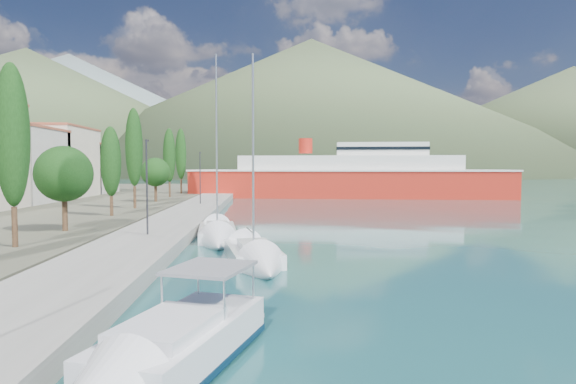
{
  "coord_description": "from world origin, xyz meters",
  "views": [
    {
      "loc": [
        -1.59,
        -16.86,
        5.12
      ],
      "look_at": [
        0.0,
        14.0,
        3.5
      ],
      "focal_mm": 30.0,
      "sensor_mm": 36.0,
      "label": 1
    }
  ],
  "objects": [
    {
      "name": "tree_row",
      "position": [
        -15.28,
        31.6,
        5.86
      ],
      "size": [
        3.85,
        62.75,
        10.8
      ],
      "color": "#47301E",
      "rests_on": "land_strip"
    },
    {
      "name": "hills_near",
      "position": [
        98.04,
        372.5,
        49.18
      ],
      "size": [
        1010.0,
        520.0,
        115.0
      ],
      "color": "#495A38",
      "rests_on": "ground"
    },
    {
      "name": "quay",
      "position": [
        -9.0,
        26.0,
        0.4
      ],
      "size": [
        5.0,
        88.0,
        0.8
      ],
      "primitive_type": "cube",
      "color": "gray",
      "rests_on": "ground"
    },
    {
      "name": "sailboat_near",
      "position": [
        -1.84,
        7.32,
        0.32
      ],
      "size": [
        3.93,
        8.72,
        12.08
      ],
      "color": "silver",
      "rests_on": "ground"
    },
    {
      "name": "ferry",
      "position": [
        12.99,
        63.73,
        3.19
      ],
      "size": [
        53.77,
        18.75,
        10.47
      ],
      "color": "red",
      "rests_on": "ground"
    },
    {
      "name": "motor_cruiser",
      "position": [
        -4.1,
        -5.98,
        0.49
      ],
      "size": [
        4.86,
        8.31,
        2.95
      ],
      "color": "#061B31",
      "rests_on": "ground"
    },
    {
      "name": "lamp_posts",
      "position": [
        -9.0,
        15.65,
        4.08
      ],
      "size": [
        0.15,
        47.75,
        6.06
      ],
      "color": "#2D2D33",
      "rests_on": "quay"
    },
    {
      "name": "sailboat_mid",
      "position": [
        -4.69,
        15.58,
        0.33
      ],
      "size": [
        3.57,
        9.96,
        14.03
      ],
      "color": "silver",
      "rests_on": "ground"
    },
    {
      "name": "ground",
      "position": [
        0.0,
        120.0,
        0.0
      ],
      "size": [
        1400.0,
        1400.0,
        0.0
      ],
      "primitive_type": "plane",
      "color": "#1C5053"
    },
    {
      "name": "hills_far",
      "position": [
        138.59,
        618.73,
        77.39
      ],
      "size": [
        1480.0,
        900.0,
        180.0
      ],
      "color": "slate",
      "rests_on": "ground"
    }
  ]
}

